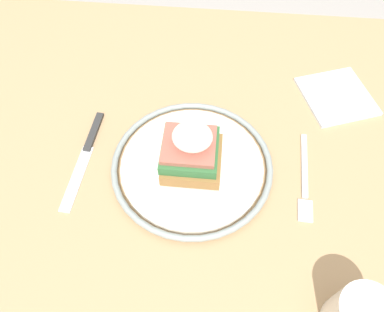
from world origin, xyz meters
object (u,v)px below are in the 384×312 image
object	(u,v)px
fork	(305,181)
napkin	(337,96)
plate	(192,165)
knife	(87,151)
sandwich	(191,150)

from	to	relation	value
fork	napkin	distance (m)	0.20
plate	napkin	xyz separation A→B (m)	(-0.25, -0.18, -0.00)
fork	napkin	xyz separation A→B (m)	(-0.07, -0.19, 0.00)
knife	sandwich	bearing A→B (deg)	175.90
sandwich	fork	bearing A→B (deg)	176.42
sandwich	fork	xyz separation A→B (m)	(-0.18, 0.01, -0.05)
napkin	sandwich	bearing A→B (deg)	34.85
sandwich	knife	bearing A→B (deg)	-4.10
plate	fork	xyz separation A→B (m)	(-0.18, 0.01, -0.01)
sandwich	napkin	xyz separation A→B (m)	(-0.25, -0.18, -0.05)
sandwich	knife	world-z (taller)	sandwich
sandwich	napkin	bearing A→B (deg)	-145.15
plate	fork	size ratio (longest dim) A/B	1.64
sandwich	knife	size ratio (longest dim) A/B	0.60
plate	napkin	distance (m)	0.31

